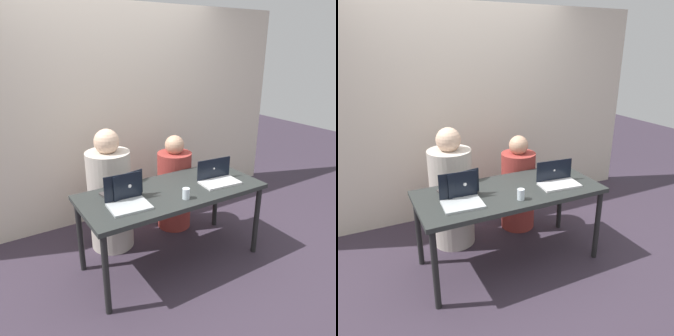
{
  "view_description": "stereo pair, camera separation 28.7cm",
  "coord_description": "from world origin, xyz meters",
  "views": [
    {
      "loc": [
        -1.41,
        -2.22,
        1.93
      ],
      "look_at": [
        0.0,
        0.07,
        0.92
      ],
      "focal_mm": 35.0,
      "sensor_mm": 36.0,
      "label": 1
    },
    {
      "loc": [
        -1.16,
        -2.36,
        1.93
      ],
      "look_at": [
        0.0,
        0.07,
        0.92
      ],
      "focal_mm": 35.0,
      "sensor_mm": 36.0,
      "label": 2
    }
  ],
  "objects": [
    {
      "name": "water_glass_center",
      "position": [
        -0.0,
        -0.21,
        0.78
      ],
      "size": [
        0.06,
        0.06,
        0.09
      ],
      "color": "silver",
      "rests_on": "desk"
    },
    {
      "name": "person_on_left",
      "position": [
        -0.37,
        0.55,
        0.54
      ],
      "size": [
        0.49,
        0.49,
        1.22
      ],
      "rotation": [
        0.0,
        0.0,
        3.32
      ],
      "color": "#BEB3A7",
      "rests_on": "ground"
    },
    {
      "name": "laptop_back_left",
      "position": [
        -0.42,
        0.11,
        0.79
      ],
      "size": [
        0.33,
        0.29,
        0.23
      ],
      "rotation": [
        0.0,
        0.0,
        3.33
      ],
      "color": "#3D3838",
      "rests_on": "desk"
    },
    {
      "name": "back_wall",
      "position": [
        0.0,
        1.2,
        1.18
      ],
      "size": [
        4.5,
        0.1,
        2.36
      ],
      "primitive_type": "cube",
      "color": "beige",
      "rests_on": "ground"
    },
    {
      "name": "laptop_front_left",
      "position": [
        -0.46,
        -0.07,
        0.79
      ],
      "size": [
        0.33,
        0.29,
        0.24
      ],
      "rotation": [
        0.0,
        0.0,
        -0.06
      ],
      "color": "#B3B9BB",
      "rests_on": "desk"
    },
    {
      "name": "ground_plane",
      "position": [
        0.0,
        0.0,
        0.0
      ],
      "size": [
        12.0,
        12.0,
        0.0
      ],
      "primitive_type": "plane",
      "color": "#362C3A"
    },
    {
      "name": "person_on_right",
      "position": [
        0.37,
        0.55,
        0.47
      ],
      "size": [
        0.42,
        0.42,
        1.05
      ],
      "rotation": [
        0.0,
        0.0,
        2.99
      ],
      "color": "#97332E",
      "rests_on": "ground"
    },
    {
      "name": "desk",
      "position": [
        0.0,
        0.0,
        0.67
      ],
      "size": [
        1.63,
        0.71,
        0.74
      ],
      "color": "#292C2B",
      "rests_on": "ground"
    },
    {
      "name": "laptop_front_right",
      "position": [
        0.45,
        -0.08,
        0.78
      ],
      "size": [
        0.37,
        0.25,
        0.21
      ],
      "rotation": [
        0.0,
        0.0,
        -0.08
      ],
      "color": "silver",
      "rests_on": "desk"
    }
  ]
}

